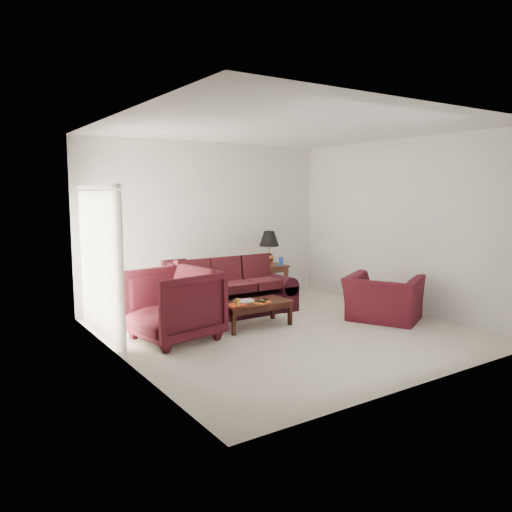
{
  "coord_description": "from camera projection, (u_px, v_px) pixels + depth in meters",
  "views": [
    {
      "loc": [
        -4.46,
        -5.86,
        2.1
      ],
      "look_at": [
        0.0,
        0.85,
        1.05
      ],
      "focal_mm": 35.0,
      "sensor_mm": 36.0,
      "label": 1
    }
  ],
  "objects": [
    {
      "name": "floor",
      "position": [
        287.0,
        331.0,
        7.55
      ],
      "size": [
        5.0,
        5.0,
        0.0
      ],
      "primitive_type": "plane",
      "color": "beige",
      "rests_on": "ground"
    },
    {
      "name": "blinds",
      "position": [
        99.0,
        263.0,
        7.16
      ],
      "size": [
        0.1,
        2.0,
        2.16
      ],
      "primitive_type": "cube",
      "color": "silver",
      "rests_on": "ground"
    },
    {
      "name": "remote_a",
      "position": [
        260.0,
        301.0,
        7.64
      ],
      "size": [
        0.12,
        0.19,
        0.02
      ],
      "primitive_type": "cube",
      "rotation": [
        0.0,
        0.0,
        0.36
      ],
      "color": "black",
      "rests_on": "coffee_table"
    },
    {
      "name": "floor_lamp",
      "position": [
        101.0,
        268.0,
        8.07
      ],
      "size": [
        0.29,
        0.29,
        1.74
      ],
      "primitive_type": null,
      "rotation": [
        0.0,
        0.0,
        -0.02
      ],
      "color": "silver",
      "rests_on": "ground"
    },
    {
      "name": "armchair_right",
      "position": [
        383.0,
        298.0,
        8.11
      ],
      "size": [
        1.4,
        1.46,
        0.74
      ],
      "primitive_type": "imported",
      "rotation": [
        0.0,
        0.0,
        2.05
      ],
      "color": "#46101A",
      "rests_on": "ground"
    },
    {
      "name": "armchair_left",
      "position": [
        173.0,
        305.0,
        7.02
      ],
      "size": [
        1.27,
        1.25,
        1.02
      ],
      "primitive_type": "imported",
      "rotation": [
        0.0,
        0.0,
        -1.42
      ],
      "color": "#3A0D15",
      "rests_on": "ground"
    },
    {
      "name": "end_table",
      "position": [
        269.0,
        281.0,
        9.93
      ],
      "size": [
        0.6,
        0.6,
        0.65
      ],
      "primitive_type": null,
      "rotation": [
        0.0,
        0.0,
        0.0
      ],
      "color": "#55241D",
      "rests_on": "ground"
    },
    {
      "name": "picture_frame",
      "position": [
        260.0,
        260.0,
        9.93
      ],
      "size": [
        0.21,
        0.22,
        0.06
      ],
      "primitive_type": "cube",
      "rotation": [
        1.36,
        0.0,
        0.61
      ],
      "color": "silver",
      "rests_on": "end_table"
    },
    {
      "name": "yellow_glass",
      "position": [
        238.0,
        302.0,
        7.41
      ],
      "size": [
        0.08,
        0.08,
        0.12
      ],
      "primitive_type": "cylinder",
      "rotation": [
        0.0,
        0.0,
        0.07
      ],
      "color": "gold",
      "rests_on": "coffee_table"
    },
    {
      "name": "remote_b",
      "position": [
        265.0,
        299.0,
        7.81
      ],
      "size": [
        0.08,
        0.16,
        0.02
      ],
      "primitive_type": "cube",
      "rotation": [
        0.0,
        0.0,
        -0.24
      ],
      "color": "black",
      "rests_on": "coffee_table"
    },
    {
      "name": "clock",
      "position": [
        266.0,
        263.0,
        9.63
      ],
      "size": [
        0.13,
        0.06,
        0.13
      ],
      "primitive_type": "cube",
      "rotation": [
        0.0,
        0.0,
        -0.14
      ],
      "color": "silver",
      "rests_on": "end_table"
    },
    {
      "name": "magazine_white",
      "position": [
        245.0,
        301.0,
        7.76
      ],
      "size": [
        0.32,
        0.25,
        0.02
      ],
      "primitive_type": "cube",
      "rotation": [
        0.0,
        0.0,
        -0.07
      ],
      "color": "silver",
      "rests_on": "coffee_table"
    },
    {
      "name": "throw_pillow",
      "position": [
        175.0,
        272.0,
        8.6
      ],
      "size": [
        0.43,
        0.22,
        0.44
      ],
      "primitive_type": "cube",
      "rotation": [
        -0.21,
        0.0,
        -0.04
      ],
      "color": "black",
      "rests_on": "sofa"
    },
    {
      "name": "table_lamp",
      "position": [
        269.0,
        248.0,
        9.9
      ],
      "size": [
        0.52,
        0.52,
        0.66
      ],
      "primitive_type": null,
      "rotation": [
        0.0,
        0.0,
        0.39
      ],
      "color": "#BD823B",
      "rests_on": "end_table"
    },
    {
      "name": "magazine_orange",
      "position": [
        262.0,
        302.0,
        7.67
      ],
      "size": [
        0.3,
        0.26,
        0.01
      ],
      "primitive_type": "cube",
      "rotation": [
        0.0,
        0.0,
        0.36
      ],
      "color": "orange",
      "rests_on": "coffee_table"
    },
    {
      "name": "sofa",
      "position": [
        231.0,
        288.0,
        8.49
      ],
      "size": [
        2.3,
        1.12,
        0.91
      ],
      "primitive_type": null,
      "rotation": [
        0.0,
        0.0,
        0.07
      ],
      "color": "black",
      "rests_on": "ground"
    },
    {
      "name": "blue_canister",
      "position": [
        281.0,
        261.0,
        9.84
      ],
      "size": [
        0.11,
        0.11,
        0.15
      ],
      "primitive_type": "cylinder",
      "rotation": [
        0.0,
        0.0,
        -0.14
      ],
      "color": "blue",
      "rests_on": "end_table"
    },
    {
      "name": "magazine_red",
      "position": [
        235.0,
        305.0,
        7.47
      ],
      "size": [
        0.33,
        0.27,
        0.02
      ],
      "primitive_type": "cube",
      "rotation": [
        0.0,
        0.0,
        0.17
      ],
      "color": "red",
      "rests_on": "coffee_table"
    },
    {
      "name": "coffee_table",
      "position": [
        254.0,
        314.0,
        7.76
      ],
      "size": [
        1.19,
        0.7,
        0.39
      ],
      "primitive_type": null,
      "rotation": [
        0.0,
        0.0,
        -0.12
      ],
      "color": "black",
      "rests_on": "ground"
    }
  ]
}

